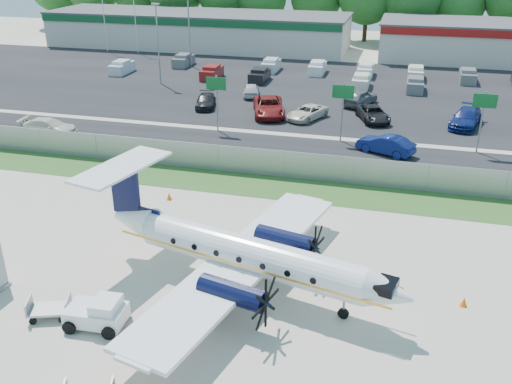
# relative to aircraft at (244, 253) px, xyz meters

# --- Properties ---
(ground) EXTENTS (170.00, 170.00, 0.00)m
(ground) POSITION_rel_aircraft_xyz_m (-1.07, 0.45, -2.01)
(ground) COLOR beige
(ground) RESTS_ON ground
(grass_verge) EXTENTS (170.00, 4.00, 0.02)m
(grass_verge) POSITION_rel_aircraft_xyz_m (-1.07, 12.45, -2.00)
(grass_verge) COLOR #2D561E
(grass_verge) RESTS_ON ground
(access_road) EXTENTS (170.00, 8.00, 0.02)m
(access_road) POSITION_rel_aircraft_xyz_m (-1.07, 19.45, -1.99)
(access_road) COLOR black
(access_road) RESTS_ON ground
(parking_lot) EXTENTS (170.00, 32.00, 0.02)m
(parking_lot) POSITION_rel_aircraft_xyz_m (-1.07, 40.45, -1.99)
(parking_lot) COLOR black
(parking_lot) RESTS_ON ground
(perimeter_fence) EXTENTS (120.00, 0.06, 1.99)m
(perimeter_fence) POSITION_rel_aircraft_xyz_m (-1.07, 14.45, -1.00)
(perimeter_fence) COLOR gray
(perimeter_fence) RESTS_ON ground
(building_west) EXTENTS (46.40, 12.40, 5.24)m
(building_west) POSITION_rel_aircraft_xyz_m (-25.07, 62.43, 0.62)
(building_west) COLOR beige
(building_west) RESTS_ON ground
(sign_left) EXTENTS (1.80, 0.26, 5.00)m
(sign_left) POSITION_rel_aircraft_xyz_m (-9.07, 23.36, 1.61)
(sign_left) COLOR gray
(sign_left) RESTS_ON ground
(sign_mid) EXTENTS (1.80, 0.26, 5.00)m
(sign_mid) POSITION_rel_aircraft_xyz_m (1.93, 23.36, 1.61)
(sign_mid) COLOR gray
(sign_mid) RESTS_ON ground
(sign_right) EXTENTS (1.80, 0.26, 5.00)m
(sign_right) POSITION_rel_aircraft_xyz_m (12.93, 23.36, 1.61)
(sign_right) COLOR gray
(sign_right) RESTS_ON ground
(flagpole_west) EXTENTS (1.06, 0.12, 10.00)m
(flagpole_west) POSITION_rel_aircraft_xyz_m (-37.00, 55.45, 3.64)
(flagpole_west) COLOR white
(flagpole_west) RESTS_ON ground
(flagpole_east) EXTENTS (1.06, 0.12, 10.00)m
(flagpole_east) POSITION_rel_aircraft_xyz_m (-32.00, 55.45, 3.64)
(flagpole_east) COLOR white
(flagpole_east) RESTS_ON ground
(light_pole_nw) EXTENTS (0.90, 0.35, 9.09)m
(light_pole_nw) POSITION_rel_aircraft_xyz_m (-21.07, 38.45, 3.23)
(light_pole_nw) COLOR gray
(light_pole_nw) RESTS_ON ground
(light_pole_sw) EXTENTS (0.90, 0.35, 9.09)m
(light_pole_sw) POSITION_rel_aircraft_xyz_m (-21.07, 48.45, 3.23)
(light_pole_sw) COLOR gray
(light_pole_sw) RESTS_ON ground
(tree_line) EXTENTS (112.00, 6.00, 14.00)m
(tree_line) POSITION_rel_aircraft_xyz_m (-1.07, 74.45, -2.01)
(tree_line) COLOR #1A5819
(tree_line) RESTS_ON ground
(aircraft) EXTENTS (17.03, 16.66, 5.20)m
(aircraft) POSITION_rel_aircraft_xyz_m (0.00, 0.00, 0.00)
(aircraft) COLOR white
(aircraft) RESTS_ON ground
(pushback_tug) EXTENTS (2.67, 1.98, 1.40)m
(pushback_tug) POSITION_rel_aircraft_xyz_m (-5.48, -4.52, -1.34)
(pushback_tug) COLOR white
(pushback_tug) RESTS_ON ground
(baggage_cart_far) EXTENTS (2.12, 1.68, 0.97)m
(baggage_cart_far) POSITION_rel_aircraft_xyz_m (-8.01, -4.54, -1.55)
(baggage_cart_far) COLOR gray
(baggage_cart_far) RESTS_ON ground
(cone_nose) EXTENTS (0.33, 0.33, 0.47)m
(cone_nose) POSITION_rel_aircraft_xyz_m (10.50, 1.18, -1.79)
(cone_nose) COLOR orange
(cone_nose) RESTS_ON ground
(cone_port_wing) EXTENTS (0.37, 0.37, 0.52)m
(cone_port_wing) POSITION_rel_aircraft_xyz_m (-3.01, -4.14, -1.76)
(cone_port_wing) COLOR orange
(cone_port_wing) RESTS_ON ground
(cone_starboard_wing) EXTENTS (0.35, 0.35, 0.50)m
(cone_starboard_wing) POSITION_rel_aircraft_xyz_m (-7.64, 8.73, -1.77)
(cone_starboard_wing) COLOR orange
(cone_starboard_wing) RESTS_ON ground
(road_car_west) EXTENTS (5.16, 2.38, 1.46)m
(road_car_west) POSITION_rel_aircraft_xyz_m (-22.98, 18.56, -2.01)
(road_car_west) COLOR beige
(road_car_west) RESTS_ON ground
(road_car_mid) EXTENTS (4.90, 3.33, 1.53)m
(road_car_mid) POSITION_rel_aircraft_xyz_m (5.76, 21.29, -2.01)
(road_car_mid) COLOR navy
(road_car_mid) RESTS_ON ground
(parked_car_a) EXTENTS (2.88, 4.84, 1.31)m
(parked_car_a) POSITION_rel_aircraft_xyz_m (-12.62, 30.32, -2.01)
(parked_car_a) COLOR black
(parked_car_a) RESTS_ON ground
(parked_car_b) EXTENTS (4.52, 6.73, 1.72)m
(parked_car_b) POSITION_rel_aircraft_xyz_m (-5.76, 29.24, -2.01)
(parked_car_b) COLOR maroon
(parked_car_b) RESTS_ON ground
(parked_car_c) EXTENTS (3.92, 5.17, 1.30)m
(parked_car_c) POSITION_rel_aircraft_xyz_m (-1.91, 28.89, -2.01)
(parked_car_c) COLOR beige
(parked_car_c) RESTS_ON ground
(parked_car_d) EXTENTS (3.95, 5.50, 1.39)m
(parked_car_d) POSITION_rel_aircraft_xyz_m (4.17, 29.96, -2.01)
(parked_car_d) COLOR black
(parked_car_d) RESTS_ON ground
(parked_car_e) EXTENTS (3.56, 5.93, 1.61)m
(parked_car_e) POSITION_rel_aircraft_xyz_m (12.50, 30.34, -2.01)
(parked_car_e) COLOR navy
(parked_car_e) RESTS_ON ground
(parked_car_f) EXTENTS (2.59, 4.41, 1.41)m
(parked_car_f) POSITION_rel_aircraft_xyz_m (-9.28, 35.74, -2.01)
(parked_car_f) COLOR silver
(parked_car_f) RESTS_ON ground
(parked_car_g) EXTENTS (3.75, 5.23, 1.65)m
(parked_car_g) POSITION_rel_aircraft_xyz_m (2.48, 35.15, -2.01)
(parked_car_g) COLOR #595B5E
(parked_car_g) RESTS_ON ground
(far_parking_rows) EXTENTS (56.00, 10.00, 1.60)m
(far_parking_rows) POSITION_rel_aircraft_xyz_m (-1.07, 45.45, -2.01)
(far_parking_rows) COLOR gray
(far_parking_rows) RESTS_ON ground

